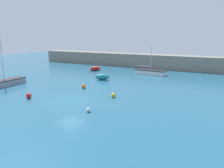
{
  "coord_description": "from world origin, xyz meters",
  "views": [
    {
      "loc": [
        14.51,
        -16.9,
        6.5
      ],
      "look_at": [
        1.25,
        6.51,
        0.67
      ],
      "focal_mm": 35.0,
      "sensor_mm": 36.0,
      "label": 1
    }
  ],
  "objects_px": {
    "sailboat_twin_hulled": "(151,72)",
    "rowboat_with_red_cover": "(95,69)",
    "mooring_buoy_white": "(88,110)",
    "mooring_buoy_orange": "(84,86)",
    "mooring_buoy_yellow": "(113,95)",
    "sailboat_tall_mast": "(4,83)",
    "mooring_buoy_red": "(29,96)",
    "dinghy_near_pier": "(102,77)"
  },
  "relations": [
    {
      "from": "sailboat_tall_mast",
      "to": "mooring_buoy_orange",
      "type": "xyz_separation_m",
      "value": [
        10.11,
        4.19,
        -0.19
      ]
    },
    {
      "from": "mooring_buoy_white",
      "to": "mooring_buoy_red",
      "type": "distance_m",
      "value": 8.19
    },
    {
      "from": "mooring_buoy_orange",
      "to": "sailboat_twin_hulled",
      "type": "bearing_deg",
      "value": 74.51
    },
    {
      "from": "mooring_buoy_white",
      "to": "dinghy_near_pier",
      "type": "bearing_deg",
      "value": 117.28
    },
    {
      "from": "sailboat_tall_mast",
      "to": "mooring_buoy_red",
      "type": "bearing_deg",
      "value": -113.46
    },
    {
      "from": "dinghy_near_pier",
      "to": "sailboat_tall_mast",
      "type": "xyz_separation_m",
      "value": [
        -9.22,
        -10.15,
        -0.0
      ]
    },
    {
      "from": "dinghy_near_pier",
      "to": "rowboat_with_red_cover",
      "type": "bearing_deg",
      "value": 109.27
    },
    {
      "from": "mooring_buoy_orange",
      "to": "mooring_buoy_red",
      "type": "bearing_deg",
      "value": -108.91
    },
    {
      "from": "sailboat_tall_mast",
      "to": "rowboat_with_red_cover",
      "type": "distance_m",
      "value": 17.85
    },
    {
      "from": "mooring_buoy_yellow",
      "to": "mooring_buoy_white",
      "type": "bearing_deg",
      "value": -85.69
    },
    {
      "from": "sailboat_tall_mast",
      "to": "rowboat_with_red_cover",
      "type": "relative_size",
      "value": 2.23
    },
    {
      "from": "rowboat_with_red_cover",
      "to": "mooring_buoy_red",
      "type": "distance_m",
      "value": 20.76
    },
    {
      "from": "mooring_buoy_white",
      "to": "mooring_buoy_red",
      "type": "relative_size",
      "value": 0.67
    },
    {
      "from": "dinghy_near_pier",
      "to": "mooring_buoy_orange",
      "type": "xyz_separation_m",
      "value": [
        0.89,
        -5.96,
        -0.2
      ]
    },
    {
      "from": "dinghy_near_pier",
      "to": "mooring_buoy_orange",
      "type": "distance_m",
      "value": 6.03
    },
    {
      "from": "sailboat_tall_mast",
      "to": "rowboat_with_red_cover",
      "type": "xyz_separation_m",
      "value": [
        2.89,
        17.61,
        -0.07
      ]
    },
    {
      "from": "sailboat_twin_hulled",
      "to": "mooring_buoy_orange",
      "type": "xyz_separation_m",
      "value": [
        -3.94,
        -14.23,
        -0.17
      ]
    },
    {
      "from": "rowboat_with_red_cover",
      "to": "mooring_buoy_white",
      "type": "relative_size",
      "value": 7.4
    },
    {
      "from": "rowboat_with_red_cover",
      "to": "dinghy_near_pier",
      "type": "bearing_deg",
      "value": 51.51
    },
    {
      "from": "mooring_buoy_red",
      "to": "mooring_buoy_white",
      "type": "bearing_deg",
      "value": -2.81
    },
    {
      "from": "dinghy_near_pier",
      "to": "mooring_buoy_red",
      "type": "distance_m",
      "value": 12.79
    },
    {
      "from": "dinghy_near_pier",
      "to": "mooring_buoy_yellow",
      "type": "bearing_deg",
      "value": -72.18
    },
    {
      "from": "sailboat_twin_hulled",
      "to": "mooring_buoy_white",
      "type": "relative_size",
      "value": 14.4
    },
    {
      "from": "sailboat_twin_hulled",
      "to": "sailboat_tall_mast",
      "type": "height_order",
      "value": "sailboat_tall_mast"
    },
    {
      "from": "dinghy_near_pier",
      "to": "mooring_buoy_white",
      "type": "relative_size",
      "value": 6.14
    },
    {
      "from": "rowboat_with_red_cover",
      "to": "mooring_buoy_white",
      "type": "bearing_deg",
      "value": 43.67
    },
    {
      "from": "sailboat_twin_hulled",
      "to": "sailboat_tall_mast",
      "type": "xyz_separation_m",
      "value": [
        -14.05,
        -18.42,
        0.02
      ]
    },
    {
      "from": "sailboat_twin_hulled",
      "to": "rowboat_with_red_cover",
      "type": "xyz_separation_m",
      "value": [
        -11.16,
        -0.81,
        -0.05
      ]
    },
    {
      "from": "rowboat_with_red_cover",
      "to": "mooring_buoy_yellow",
      "type": "height_order",
      "value": "rowboat_with_red_cover"
    },
    {
      "from": "mooring_buoy_yellow",
      "to": "mooring_buoy_red",
      "type": "xyz_separation_m",
      "value": [
        -7.79,
        -4.8,
        0.04
      ]
    },
    {
      "from": "dinghy_near_pier",
      "to": "sailboat_twin_hulled",
      "type": "bearing_deg",
      "value": 38.67
    },
    {
      "from": "dinghy_near_pier",
      "to": "rowboat_with_red_cover",
      "type": "xyz_separation_m",
      "value": [
        -6.33,
        7.46,
        -0.08
      ]
    },
    {
      "from": "mooring_buoy_orange",
      "to": "mooring_buoy_yellow",
      "type": "height_order",
      "value": "mooring_buoy_orange"
    },
    {
      "from": "rowboat_with_red_cover",
      "to": "mooring_buoy_white",
      "type": "height_order",
      "value": "rowboat_with_red_cover"
    },
    {
      "from": "mooring_buoy_orange",
      "to": "mooring_buoy_yellow",
      "type": "xyz_separation_m",
      "value": [
        5.48,
        -1.94,
        -0.0
      ]
    },
    {
      "from": "mooring_buoy_yellow",
      "to": "mooring_buoy_red",
      "type": "distance_m",
      "value": 9.15
    },
    {
      "from": "dinghy_near_pier",
      "to": "rowboat_with_red_cover",
      "type": "relative_size",
      "value": 0.83
    },
    {
      "from": "mooring_buoy_orange",
      "to": "dinghy_near_pier",
      "type": "bearing_deg",
      "value": 98.46
    },
    {
      "from": "dinghy_near_pier",
      "to": "mooring_buoy_white",
      "type": "xyz_separation_m",
      "value": [
        6.76,
        -13.11,
        -0.26
      ]
    },
    {
      "from": "dinghy_near_pier",
      "to": "mooring_buoy_red",
      "type": "bearing_deg",
      "value": -117.43
    },
    {
      "from": "rowboat_with_red_cover",
      "to": "mooring_buoy_orange",
      "type": "xyz_separation_m",
      "value": [
        7.22,
        -13.42,
        -0.12
      ]
    },
    {
      "from": "sailboat_twin_hulled",
      "to": "mooring_buoy_yellow",
      "type": "height_order",
      "value": "sailboat_twin_hulled"
    }
  ]
}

